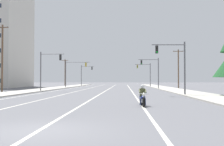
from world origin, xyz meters
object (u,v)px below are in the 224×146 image
(traffic_signal_mid_left, at_px, (73,70))
(utility_pole_right_far, at_px, (178,68))
(utility_pole_left_near, at_px, (2,57))
(traffic_signal_far_right, at_px, (146,71))
(traffic_signal_near_right, at_px, (175,60))
(traffic_signal_far_left, at_px, (85,73))
(traffic_signal_mid_right, at_px, (153,69))
(traffic_signal_near_left, at_px, (47,66))
(utility_pole_left_far, at_px, (65,72))
(motorcycle_with_rider, at_px, (143,97))

(traffic_signal_mid_left, distance_m, utility_pole_right_far, 23.52)
(utility_pole_left_near, distance_m, utility_pole_right_far, 35.16)
(traffic_signal_far_right, height_order, utility_pole_left_near, utility_pole_left_near)
(traffic_signal_near_right, height_order, traffic_signal_mid_left, same)
(traffic_signal_mid_left, relative_size, traffic_signal_far_left, 1.00)
(utility_pole_left_near, bearing_deg, traffic_signal_far_left, 80.82)
(traffic_signal_mid_right, bearing_deg, traffic_signal_far_right, 89.98)
(traffic_signal_mid_left, height_order, traffic_signal_far_left, same)
(traffic_signal_mid_right, bearing_deg, utility_pole_right_far, 34.25)
(traffic_signal_mid_left, bearing_deg, traffic_signal_far_right, 29.08)
(traffic_signal_near_left, bearing_deg, utility_pole_right_far, 35.12)
(utility_pole_left_near, distance_m, utility_pole_left_far, 44.12)
(traffic_signal_mid_right, relative_size, utility_pole_left_far, 0.75)
(motorcycle_with_rider, distance_m, traffic_signal_near_left, 27.33)
(traffic_signal_far_right, relative_size, utility_pole_left_near, 0.61)
(motorcycle_with_rider, bearing_deg, utility_pole_left_far, 106.50)
(traffic_signal_near_right, bearing_deg, traffic_signal_near_left, 149.24)
(utility_pole_left_near, xyz_separation_m, utility_pole_left_far, (0.12, 44.11, -0.93))
(utility_pole_left_near, relative_size, utility_pole_left_far, 1.23)
(traffic_signal_near_right, relative_size, traffic_signal_far_right, 1.00)
(traffic_signal_near_left, height_order, traffic_signal_mid_right, same)
(traffic_signal_near_left, relative_size, traffic_signal_far_right, 1.00)
(traffic_signal_near_right, bearing_deg, motorcycle_with_rider, -109.76)
(motorcycle_with_rider, relative_size, traffic_signal_far_left, 0.35)
(traffic_signal_far_left, bearing_deg, traffic_signal_far_right, -30.08)
(motorcycle_with_rider, height_order, traffic_signal_near_left, traffic_signal_near_left)
(traffic_signal_near_left, bearing_deg, traffic_signal_far_right, 59.08)
(utility_pole_right_far, bearing_deg, traffic_signal_far_right, 114.15)
(motorcycle_with_rider, height_order, traffic_signal_near_right, traffic_signal_near_right)
(traffic_signal_near_left, relative_size, utility_pole_left_far, 0.75)
(traffic_signal_near_right, relative_size, utility_pole_right_far, 0.75)
(traffic_signal_far_right, xyz_separation_m, utility_pole_left_far, (-24.03, 12.76, 0.29))
(traffic_signal_near_left, relative_size, utility_pole_right_far, 0.75)
(traffic_signal_far_left, height_order, utility_pole_right_far, utility_pole_right_far)
(traffic_signal_near_right, distance_m, traffic_signal_near_left, 20.86)
(utility_pole_left_near, bearing_deg, traffic_signal_far_right, 52.40)
(motorcycle_with_rider, distance_m, traffic_signal_mid_left, 45.59)
(traffic_signal_far_left, xyz_separation_m, utility_pole_left_far, (-6.58, 2.65, 0.30))
(utility_pole_left_far, bearing_deg, traffic_signal_near_right, -65.46)
(traffic_signal_mid_right, bearing_deg, motorcycle_with_rider, -97.03)
(traffic_signal_mid_right, xyz_separation_m, traffic_signal_far_left, (-17.44, 27.12, -0.01))
(traffic_signal_near_right, relative_size, traffic_signal_mid_left, 1.00)
(utility_pole_left_near, bearing_deg, motorcycle_with_rider, -48.08)
(traffic_signal_far_left, xyz_separation_m, utility_pole_left_near, (-6.70, -41.46, 1.23))
(traffic_signal_near_left, height_order, traffic_signal_far_right, same)
(traffic_signal_far_left, height_order, utility_pole_left_near, utility_pole_left_near)
(motorcycle_with_rider, relative_size, traffic_signal_near_right, 0.35)
(traffic_signal_mid_right, relative_size, traffic_signal_far_left, 1.00)
(motorcycle_with_rider, distance_m, traffic_signal_far_right, 53.56)
(traffic_signal_near_right, distance_m, utility_pole_right_far, 27.84)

